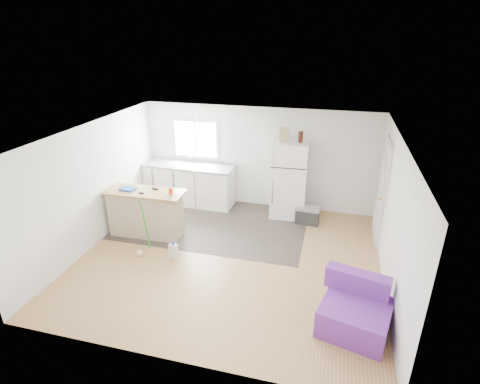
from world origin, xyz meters
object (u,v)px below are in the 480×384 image
at_px(peninsula, 146,213).
at_px(bottle_left, 300,137).
at_px(cleaner_jug, 174,251).
at_px(purple_seat, 355,311).
at_px(blue_tray, 128,189).
at_px(bottle_right, 301,137).
at_px(kitchen_cabinets, 189,184).
at_px(red_cup, 171,191).
at_px(mop, 141,245).
at_px(cardboard_box, 284,135).
at_px(cooler, 308,214).
at_px(refrigerator, 289,179).

xyz_separation_m(peninsula, bottle_left, (2.92, 1.61, 1.38)).
xyz_separation_m(peninsula, cleaner_jug, (0.90, -0.70, -0.35)).
height_order(purple_seat, cleaner_jug, purple_seat).
xyz_separation_m(blue_tray, bottle_right, (3.28, 1.66, 0.88)).
height_order(peninsula, cleaner_jug, peninsula).
bearing_deg(kitchen_cabinets, red_cup, -78.03).
distance_m(purple_seat, mop, 4.00).
xyz_separation_m(blue_tray, bottle_left, (3.26, 1.62, 0.88)).
bearing_deg(red_cup, cleaner_jug, -66.52).
height_order(kitchen_cabinets, cardboard_box, cardboard_box).
xyz_separation_m(kitchen_cabinets, cooler, (2.93, -0.35, -0.30)).
bearing_deg(bottle_right, purple_seat, -70.08).
distance_m(red_cup, cardboard_box, 2.69).
relative_size(refrigerator, mop, 1.41).
relative_size(mop, blue_tray, 4.15).
bearing_deg(cleaner_jug, purple_seat, -0.07).
bearing_deg(cooler, cardboard_box, 162.87).
distance_m(kitchen_cabinets, refrigerator, 2.47).
bearing_deg(cardboard_box, cleaner_jug, -125.96).
xyz_separation_m(purple_seat, bottle_right, (-1.22, 3.37, 1.61)).
xyz_separation_m(peninsula, cooler, (3.22, 1.36, -0.30)).
relative_size(kitchen_cabinets, cleaner_jug, 6.53).
bearing_deg(cardboard_box, refrigerator, 20.25).
relative_size(cooler, mop, 0.44).
distance_m(refrigerator, cooler, 0.89).
bearing_deg(cardboard_box, mop, -133.84).
bearing_deg(red_cup, mop, -111.21).
bearing_deg(bottle_left, bottle_right, 59.19).
bearing_deg(blue_tray, kitchen_cabinets, 69.90).
height_order(cooler, blue_tray, blue_tray).
xyz_separation_m(kitchen_cabinets, purple_seat, (3.88, -3.43, -0.23)).
height_order(red_cup, bottle_left, bottle_left).
distance_m(refrigerator, cleaner_jug, 3.08).
bearing_deg(cooler, cleaner_jug, -134.18).
bearing_deg(peninsula, mop, -71.83).
relative_size(refrigerator, blue_tray, 5.86).
bearing_deg(refrigerator, cardboard_box, -161.91).
relative_size(refrigerator, cleaner_jug, 5.10).
xyz_separation_m(cleaner_jug, blue_tray, (-1.24, 0.69, 0.86)).
height_order(kitchen_cabinets, blue_tray, kitchen_cabinets).
height_order(kitchen_cabinets, bottle_left, bottle_left).
bearing_deg(red_cup, blue_tray, -178.16).
bearing_deg(kitchen_cabinets, bottle_left, -0.24).
distance_m(purple_seat, cleaner_jug, 3.42).
relative_size(cleaner_jug, bottle_right, 1.38).
xyz_separation_m(refrigerator, red_cup, (-2.15, -1.65, 0.17)).
bearing_deg(cleaner_jug, bottle_left, 66.15).
xyz_separation_m(refrigerator, bottle_right, (0.21, -0.02, 1.00)).
bearing_deg(purple_seat, red_cup, 168.13).
distance_m(peninsula, red_cup, 0.80).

